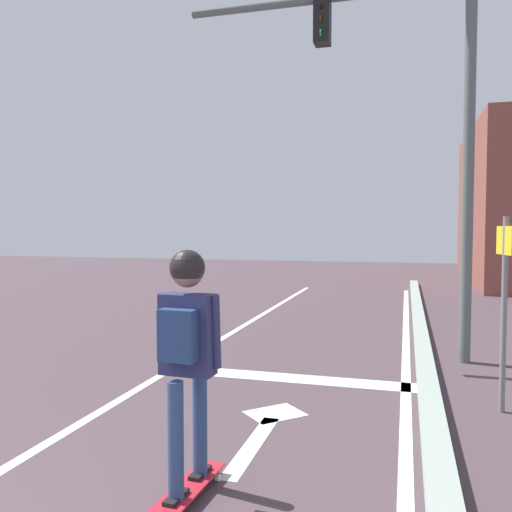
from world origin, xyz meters
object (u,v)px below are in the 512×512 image
object	(u,v)px
traffic_signal_mast	(406,96)
street_sign_post	(505,284)
skateboard	(189,488)
skater	(187,337)

from	to	relation	value
traffic_signal_mast	street_sign_post	bearing A→B (deg)	-64.25
street_sign_post	traffic_signal_mast	bearing A→B (deg)	115.75
skateboard	skater	world-z (taller)	skater
skateboard	traffic_signal_mast	distance (m)	6.21
skateboard	skater	size ratio (longest dim) A/B	0.52
skateboard	skater	bearing A→B (deg)	-93.32
skateboard	street_sign_post	bearing A→B (deg)	45.85
skateboard	skater	xyz separation A→B (m)	(-0.00, -0.02, 1.10)
skater	street_sign_post	xyz separation A→B (m)	(2.48, 2.57, 0.19)
skateboard	street_sign_post	xyz separation A→B (m)	(2.48, 2.56, 1.29)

